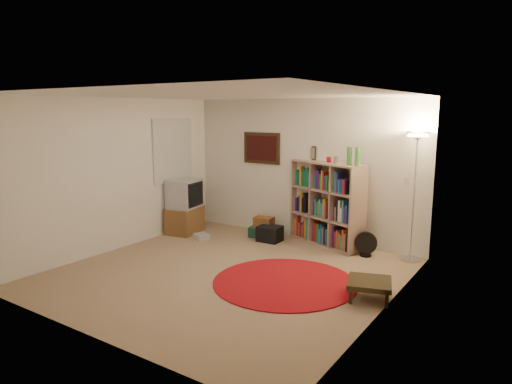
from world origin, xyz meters
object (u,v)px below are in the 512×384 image
floor_lamp (417,154)px  tv_stand (185,207)px  floor_fan (366,244)px  suitcase (266,232)px  side_table (369,283)px  bookshelf (326,205)px

floor_lamp → tv_stand: bearing=-170.3°
floor_fan → suitcase: size_ratio=0.63×
floor_lamp → side_table: size_ratio=3.04×
suitcase → side_table: bearing=-44.9°
floor_fan → tv_stand: bearing=171.8°
floor_fan → tv_stand: size_ratio=0.39×
bookshelf → tv_stand: (-2.56, -0.77, -0.20)m
bookshelf → tv_stand: bookshelf is taller
floor_lamp → tv_stand: 4.25m
floor_lamp → tv_stand: size_ratio=1.94×
floor_fan → bookshelf: bearing=145.1°
suitcase → floor_lamp: bearing=-9.2°
floor_fan → floor_lamp: bearing=1.1°
floor_lamp → tv_stand: (-4.03, -0.69, -1.16)m
tv_stand → floor_fan: bearing=-1.9°
bookshelf → tv_stand: 2.68m
side_table → suitcase: bearing=146.7°
bookshelf → suitcase: bearing=-150.3°
bookshelf → suitcase: 1.27m
bookshelf → side_table: (1.45, -1.86, -0.49)m
floor_lamp → suitcase: 3.02m
bookshelf → floor_fan: 1.00m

